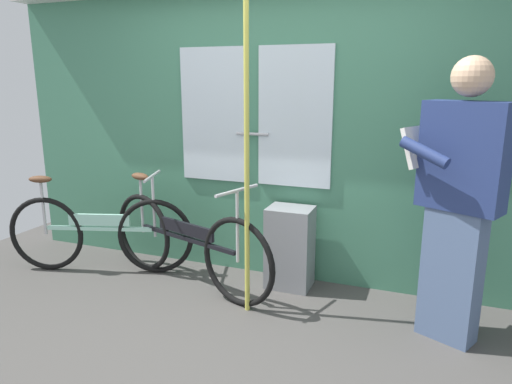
# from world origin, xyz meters

# --- Properties ---
(ground_plane) EXTENTS (5.93, 3.83, 0.04)m
(ground_plane) POSITION_xyz_m (0.00, 0.00, -0.02)
(ground_plane) COLOR #474442
(train_door_wall) EXTENTS (4.93, 0.28, 2.36)m
(train_door_wall) POSITION_xyz_m (-0.01, 1.11, 1.23)
(train_door_wall) COLOR #427F60
(train_door_wall) RESTS_ON ground_plane
(bicycle_near_door) EXTENTS (1.70, 0.68, 0.89)m
(bicycle_near_door) POSITION_xyz_m (-0.61, 0.62, 0.36)
(bicycle_near_door) COLOR black
(bicycle_near_door) RESTS_ON ground_plane
(bicycle_leaning_behind) EXTENTS (1.57, 0.62, 0.87)m
(bicycle_leaning_behind) POSITION_xyz_m (-1.45, 0.60, 0.35)
(bicycle_leaning_behind) COLOR black
(bicycle_leaning_behind) RESTS_ON ground_plane
(passenger_reading_newspaper) EXTENTS (0.64, 0.59, 1.77)m
(passenger_reading_newspaper) POSITION_xyz_m (1.35, 0.52, 0.94)
(passenger_reading_newspaper) COLOR slate
(passenger_reading_newspaper) RESTS_ON ground_plane
(trash_bin_by_wall) EXTENTS (0.35, 0.28, 0.66)m
(trash_bin_by_wall) POSITION_xyz_m (0.18, 0.89, 0.33)
(trash_bin_by_wall) COLOR gray
(trash_bin_by_wall) RESTS_ON ground_plane
(handrail_pole) EXTENTS (0.04, 0.04, 2.32)m
(handrail_pole) POSITION_xyz_m (0.01, 0.39, 1.16)
(handrail_pole) COLOR #C6C14C
(handrail_pole) RESTS_ON ground_plane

